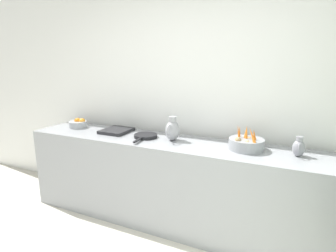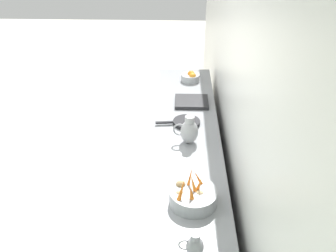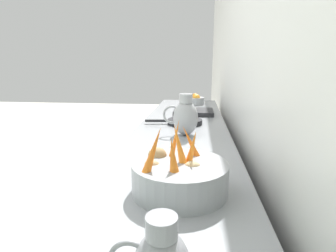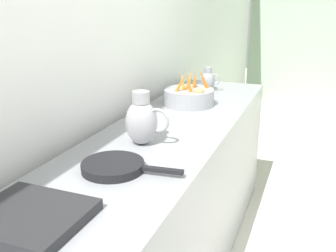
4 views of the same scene
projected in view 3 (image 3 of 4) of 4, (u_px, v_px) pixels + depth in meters
tile_wall_left at (282, 24)px, 1.03m from camera, size 0.10×8.35×3.00m
prep_counter at (180, 199)px, 1.79m from camera, size 0.62×3.21×0.92m
vegetable_colander at (179, 175)px, 0.90m from camera, size 0.32×0.32×0.24m
orange_bowl at (194, 100)px, 2.88m from camera, size 0.22×0.22×0.12m
metal_pitcher_tall at (185, 117)px, 1.61m from camera, size 0.21×0.15×0.25m
counter_sink_basin at (194, 112)px, 2.33m from camera, size 0.34×0.30×0.04m
skillet_on_counter at (184, 122)px, 1.93m from camera, size 0.41×0.25×0.03m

